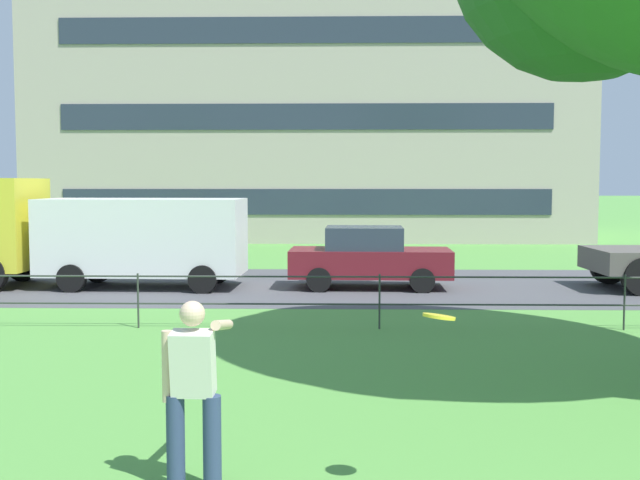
{
  "coord_description": "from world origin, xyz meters",
  "views": [
    {
      "loc": [
        3.63,
        -0.49,
        2.66
      ],
      "look_at": [
        3.4,
        9.66,
        1.89
      ],
      "focal_mm": 43.3,
      "sensor_mm": 36.0,
      "label": 1
    }
  ],
  "objects_px": {
    "frisbee": "(439,317)",
    "person_thrower": "(193,388)",
    "car_maroon_center": "(369,257)",
    "apartment_building_background": "(310,85)",
    "panel_van_far_left": "(144,237)"
  },
  "relations": [
    {
      "from": "frisbee",
      "to": "person_thrower",
      "type": "bearing_deg",
      "value": 173.34
    },
    {
      "from": "car_maroon_center",
      "to": "apartment_building_background",
      "type": "bearing_deg",
      "value": 96.34
    },
    {
      "from": "frisbee",
      "to": "panel_van_far_left",
      "type": "bearing_deg",
      "value": 113.8
    },
    {
      "from": "panel_van_far_left",
      "to": "apartment_building_background",
      "type": "distance_m",
      "value": 20.64
    },
    {
      "from": "person_thrower",
      "to": "apartment_building_background",
      "type": "xyz_separation_m",
      "value": [
        -0.13,
        32.08,
        6.54
      ]
    },
    {
      "from": "panel_van_far_left",
      "to": "car_maroon_center",
      "type": "bearing_deg",
      "value": 0.4
    },
    {
      "from": "frisbee",
      "to": "apartment_building_background",
      "type": "distance_m",
      "value": 32.93
    },
    {
      "from": "person_thrower",
      "to": "apartment_building_background",
      "type": "bearing_deg",
      "value": 90.23
    },
    {
      "from": "person_thrower",
      "to": "car_maroon_center",
      "type": "bearing_deg",
      "value": 80.99
    },
    {
      "from": "frisbee",
      "to": "panel_van_far_left",
      "type": "relative_size",
      "value": 0.07
    },
    {
      "from": "frisbee",
      "to": "apartment_building_background",
      "type": "bearing_deg",
      "value": 93.9
    },
    {
      "from": "panel_van_far_left",
      "to": "car_maroon_center",
      "type": "xyz_separation_m",
      "value": [
        5.65,
        0.04,
        -0.49
      ]
    },
    {
      "from": "person_thrower",
      "to": "car_maroon_center",
      "type": "relative_size",
      "value": 0.41
    },
    {
      "from": "panel_van_far_left",
      "to": "apartment_building_background",
      "type": "xyz_separation_m",
      "value": [
        3.5,
        19.39,
        6.16
      ]
    },
    {
      "from": "car_maroon_center",
      "to": "apartment_building_background",
      "type": "xyz_separation_m",
      "value": [
        -2.15,
        19.35,
        6.65
      ]
    }
  ]
}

